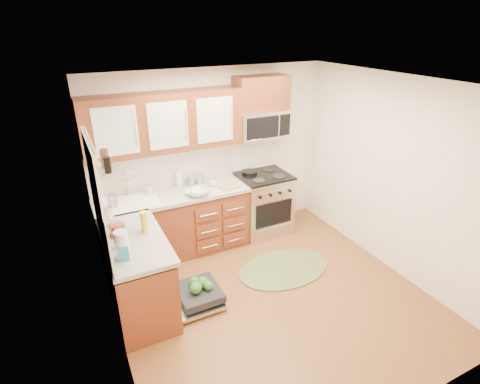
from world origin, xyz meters
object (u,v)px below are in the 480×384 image
range (263,204)px  bowl_b (200,192)px  microwave (261,124)px  sink (135,211)px  bowl_a (197,193)px  paper_towel_roll (122,245)px  dishwasher (196,296)px  cup (213,183)px  upper_cabinets (164,122)px  cutting_board (230,187)px  skillet (250,172)px  rug (284,268)px  stock_pot (196,180)px

range → bowl_b: size_ratio=3.52×
range → microwave: size_ratio=1.25×
sink → bowl_a: bearing=-12.1°
paper_towel_roll → bowl_b: size_ratio=1.09×
dishwasher → sink: bearing=109.2°
sink → microwave: bearing=3.9°
microwave → cup: microwave is taller
upper_cabinets → cup: bearing=-12.5°
range → cup: cup is taller
dishwasher → bowl_a: bearing=66.9°
sink → cutting_board: cutting_board is taller
upper_cabinets → microwave: size_ratio=2.70×
sink → paper_towel_roll: 1.28m
upper_cabinets → bowl_a: (0.27, -0.32, -0.92)m
cutting_board → bowl_a: size_ratio=1.09×
upper_cabinets → bowl_a: size_ratio=7.98×
upper_cabinets → range: bearing=-5.9°
skillet → paper_towel_roll: size_ratio=0.78×
rug → stock_pot: stock_pot is taller
microwave → dishwasher: bearing=-140.9°
range → bowl_b: 1.20m
rug → paper_towel_roll: bearing=-174.8°
paper_towel_roll → cup: bearing=40.0°
bowl_a → range: bearing=9.0°
cup → bowl_b: bearing=-143.8°
range → microwave: 1.23m
upper_cabinets → stock_pot: 0.97m
upper_cabinets → skillet: bearing=0.2°
microwave → paper_towel_roll: size_ratio=2.59×
bowl_a → bowl_b: bearing=0.0°
cup → microwave: bearing=7.4°
microwave → cup: (-0.82, -0.11, -0.73)m
skillet → range: bearing=-42.2°
rug → skillet: (0.08, 1.18, 0.96)m
cutting_board → cup: size_ratio=2.37×
sink → range: bearing=0.3°
dishwasher → cutting_board: cutting_board is taller
range → dishwasher: size_ratio=1.36×
sink → skillet: 1.78m
upper_cabinets → rug: 2.49m
cup → paper_towel_roll: bearing=-140.0°
dishwasher → bowl_a: bowl_a is taller
dishwasher → bowl_a: size_ratio=2.72×
cutting_board → bowl_a: bearing=-175.0°
cutting_board → stock_pot: bearing=141.4°
dishwasher → paper_towel_roll: bearing=-173.5°
skillet → bowl_a: 1.02m
paper_towel_roll → cup: paper_towel_roll is taller
microwave → bowl_a: bearing=-165.2°
paper_towel_roll → bowl_a: 1.55m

